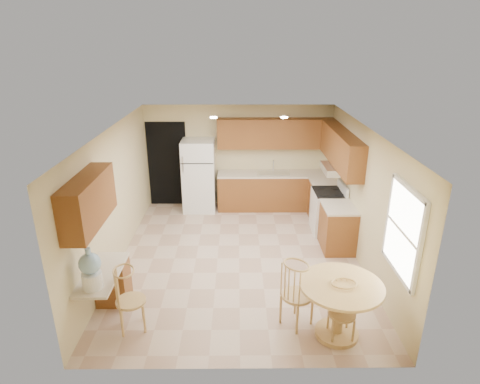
{
  "coord_description": "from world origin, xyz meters",
  "views": [
    {
      "loc": [
        -0.03,
        -6.72,
        3.95
      ],
      "look_at": [
        0.02,
        0.3,
        1.25
      ],
      "focal_mm": 30.0,
      "sensor_mm": 36.0,
      "label": 1
    }
  ],
  "objects_px": {
    "chair_desk": "(128,297)",
    "chair_table_b": "(344,310)",
    "chair_table_a": "(299,292)",
    "stove": "(328,211)",
    "dining_table": "(340,302)",
    "water_crock": "(91,270)",
    "refrigerator": "(199,176)"
  },
  "relations": [
    {
      "from": "chair_desk",
      "to": "water_crock",
      "type": "bearing_deg",
      "value": -103.71
    },
    {
      "from": "dining_table",
      "to": "water_crock",
      "type": "bearing_deg",
      "value": 179.09
    },
    {
      "from": "chair_table_b",
      "to": "chair_table_a",
      "type": "bearing_deg",
      "value": -30.28
    },
    {
      "from": "refrigerator",
      "to": "stove",
      "type": "bearing_deg",
      "value": -22.99
    },
    {
      "from": "dining_table",
      "to": "stove",
      "type": "bearing_deg",
      "value": 80.58
    },
    {
      "from": "water_crock",
      "to": "dining_table",
      "type": "bearing_deg",
      "value": -0.91
    },
    {
      "from": "stove",
      "to": "water_crock",
      "type": "bearing_deg",
      "value": -140.35
    },
    {
      "from": "refrigerator",
      "to": "chair_desk",
      "type": "distance_m",
      "value": 4.5
    },
    {
      "from": "refrigerator",
      "to": "dining_table",
      "type": "bearing_deg",
      "value": -62.8
    },
    {
      "from": "refrigerator",
      "to": "water_crock",
      "type": "xyz_separation_m",
      "value": [
        -1.05,
        -4.47,
        0.18
      ]
    },
    {
      "from": "chair_desk",
      "to": "water_crock",
      "type": "height_order",
      "value": "water_crock"
    },
    {
      "from": "refrigerator",
      "to": "chair_table_a",
      "type": "relative_size",
      "value": 1.71
    },
    {
      "from": "refrigerator",
      "to": "dining_table",
      "type": "height_order",
      "value": "refrigerator"
    },
    {
      "from": "stove",
      "to": "dining_table",
      "type": "xyz_separation_m",
      "value": [
        -0.55,
        -3.31,
        0.08
      ]
    },
    {
      "from": "dining_table",
      "to": "water_crock",
      "type": "height_order",
      "value": "water_crock"
    },
    {
      "from": "dining_table",
      "to": "chair_desk",
      "type": "distance_m",
      "value": 2.93
    },
    {
      "from": "refrigerator",
      "to": "chair_desk",
      "type": "relative_size",
      "value": 1.8
    },
    {
      "from": "stove",
      "to": "chair_desk",
      "type": "xyz_separation_m",
      "value": [
        -3.47,
        -3.23,
        0.12
      ]
    },
    {
      "from": "refrigerator",
      "to": "chair_table_b",
      "type": "relative_size",
      "value": 1.99
    },
    {
      "from": "chair_table_a",
      "to": "water_crock",
      "type": "relative_size",
      "value": 1.68
    },
    {
      "from": "refrigerator",
      "to": "chair_table_a",
      "type": "xyz_separation_m",
      "value": [
        1.78,
        -4.37,
        -0.25
      ]
    },
    {
      "from": "chair_table_b",
      "to": "water_crock",
      "type": "distance_m",
      "value": 3.44
    },
    {
      "from": "chair_table_b",
      "to": "chair_desk",
      "type": "xyz_separation_m",
      "value": [
        -2.95,
        0.24,
        0.06
      ]
    },
    {
      "from": "stove",
      "to": "chair_table_b",
      "type": "xyz_separation_m",
      "value": [
        -0.52,
        -3.46,
        0.06
      ]
    },
    {
      "from": "refrigerator",
      "to": "chair_table_b",
      "type": "distance_m",
      "value": 5.25
    },
    {
      "from": "refrigerator",
      "to": "chair_table_b",
      "type": "height_order",
      "value": "refrigerator"
    },
    {
      "from": "refrigerator",
      "to": "chair_table_b",
      "type": "bearing_deg",
      "value": -63.35
    },
    {
      "from": "dining_table",
      "to": "chair_desk",
      "type": "xyz_separation_m",
      "value": [
        -2.93,
        0.08,
        0.04
      ]
    },
    {
      "from": "chair_table_b",
      "to": "chair_desk",
      "type": "height_order",
      "value": "chair_desk"
    },
    {
      "from": "chair_desk",
      "to": "chair_table_b",
      "type": "bearing_deg",
      "value": 68.28
    },
    {
      "from": "chair_table_a",
      "to": "chair_desk",
      "type": "xyz_separation_m",
      "value": [
        -2.38,
        -0.07,
        -0.03
      ]
    },
    {
      "from": "dining_table",
      "to": "water_crock",
      "type": "xyz_separation_m",
      "value": [
        -3.38,
        0.05,
        0.49
      ]
    }
  ]
}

